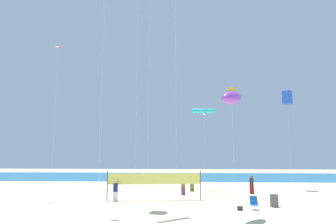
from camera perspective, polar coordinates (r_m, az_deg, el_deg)
The scene contains 13 objects.
ocean_band at distance 52.67m, azimuth 1.36°, elevation -11.80°, with size 120.00×20.00×0.01m, color #1E6B99.
beachgoer_olive_shirt at distance 29.68m, azimuth 2.82°, elevation -13.25°, with size 0.39×0.39×1.72m.
beachgoer_charcoal_shirt at distance 31.42m, azimuth 15.17°, elevation -12.68°, with size 0.39×0.39×1.73m.
beachgoer_navy_shirt at distance 26.17m, azimuth -9.66°, elevation -13.99°, with size 0.38×0.38×1.65m.
beachgoer_white_shirt at distance 32.51m, azimuth 4.45°, elevation -12.62°, with size 0.42×0.42×1.85m.
folding_beach_chair at distance 22.91m, azimuth 15.60°, elevation -15.79°, with size 0.52×0.65×0.89m.
trash_barrel at distance 24.43m, azimuth 18.99°, elevation -15.18°, with size 0.60×0.60×0.89m, color #595960.
volleyball_net at distance 26.31m, azimuth -2.52°, elevation -12.41°, with size 7.76×1.07×2.40m.
beach_handbag at distance 22.35m, azimuth 13.14°, elevation -16.92°, with size 0.36×0.18×0.29m, color #2D2D33.
kite_blue_box at distance 37.88m, azimuth 21.15°, elevation 2.49°, with size 1.28×1.28×10.90m.
kite_red_diamond at distance 31.18m, azimuth -19.68°, elevation 9.96°, with size 0.56×0.56×13.93m.
kite_cyan_tube at distance 34.32m, azimuth 6.65°, elevation 0.17°, with size 2.60×0.58×8.71m.
kite_violet_inflatable at distance 20.37m, azimuth 11.70°, elevation 2.62°, with size 2.09×2.65×8.07m.
Camera 1 is at (1.75, -16.52, 3.82)m, focal length 33.04 mm.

